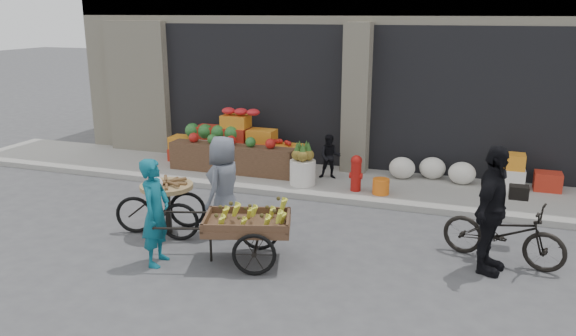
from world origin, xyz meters
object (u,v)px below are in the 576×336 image
(orange_bucket, at_px, (381,186))
(seated_person, at_px, (330,157))
(vendor_grey, at_px, (224,186))
(tricycle_cart, at_px, (167,200))
(cyclist, at_px, (492,210))
(fire_hydrant, at_px, (356,172))
(pineapple_bin, at_px, (303,172))
(bicycle, at_px, (503,232))
(vendor_woman, at_px, (155,212))
(banana_cart, at_px, (244,221))

(orange_bucket, height_order, seated_person, seated_person)
(vendor_grey, bearing_deg, tricycle_cart, -65.93)
(cyclist, bearing_deg, seated_person, 58.85)
(vendor_grey, height_order, cyclist, cyclist)
(cyclist, bearing_deg, fire_hydrant, 57.97)
(orange_bucket, distance_m, cyclist, 3.27)
(pineapple_bin, xyz_separation_m, seated_person, (0.40, 0.60, 0.21))
(vendor_grey, xyz_separation_m, cyclist, (4.02, -0.07, 0.09))
(bicycle, xyz_separation_m, cyclist, (-0.20, -0.40, 0.45))
(seated_person, height_order, cyclist, cyclist)
(vendor_woman, xyz_separation_m, vendor_grey, (0.42, 1.35, 0.03))
(fire_hydrant, distance_m, tricycle_cart, 3.77)
(banana_cart, height_order, bicycle, bicycle)
(vendor_woman, relative_size, vendor_grey, 0.96)
(fire_hydrant, bearing_deg, vendor_woman, -117.31)
(seated_person, bearing_deg, vendor_grey, -115.61)
(banana_cart, xyz_separation_m, vendor_grey, (-0.74, 0.90, 0.18))
(bicycle, bearing_deg, vendor_grey, 109.47)
(fire_hydrant, relative_size, seated_person, 0.76)
(fire_hydrant, relative_size, banana_cart, 0.32)
(vendor_grey, bearing_deg, vendor_woman, -13.08)
(seated_person, xyz_separation_m, vendor_grey, (-0.89, -3.19, 0.22))
(fire_hydrant, xyz_separation_m, seated_person, (-0.70, 0.65, 0.08))
(seated_person, distance_m, banana_cart, 4.10)
(vendor_woman, distance_m, tricycle_cart, 1.14)
(fire_hydrant, height_order, vendor_woman, vendor_woman)
(pineapple_bin, height_order, fire_hydrant, fire_hydrant)
(cyclist, bearing_deg, banana_cart, 119.16)
(fire_hydrant, relative_size, vendor_woman, 0.46)
(orange_bucket, bearing_deg, tricycle_cart, -136.49)
(bicycle, bearing_deg, seated_person, 64.35)
(pineapple_bin, xyz_separation_m, vendor_grey, (-0.49, -2.59, 0.44))
(banana_cart, relative_size, vendor_grey, 1.36)
(banana_cart, bearing_deg, pineapple_bin, 77.00)
(seated_person, height_order, tricycle_cart, seated_person)
(vendor_woman, bearing_deg, orange_bucket, -40.41)
(vendor_grey, bearing_deg, orange_bucket, 144.09)
(pineapple_bin, distance_m, banana_cart, 3.51)
(orange_bucket, xyz_separation_m, cyclist, (1.93, -2.56, 0.63))
(seated_person, height_order, vendor_grey, vendor_grey)
(orange_bucket, distance_m, bicycle, 3.04)
(vendor_grey, bearing_deg, pineapple_bin, 173.35)
(seated_person, relative_size, vendor_grey, 0.58)
(cyclist, bearing_deg, bicycle, -11.54)
(seated_person, bearing_deg, cyclist, -56.18)
(vendor_woman, height_order, tricycle_cart, vendor_woman)
(pineapple_bin, bearing_deg, orange_bucket, -3.58)
(fire_hydrant, xyz_separation_m, vendor_woman, (-2.01, -3.89, 0.27))
(fire_hydrant, height_order, bicycle, bicycle)
(pineapple_bin, bearing_deg, vendor_woman, -102.98)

